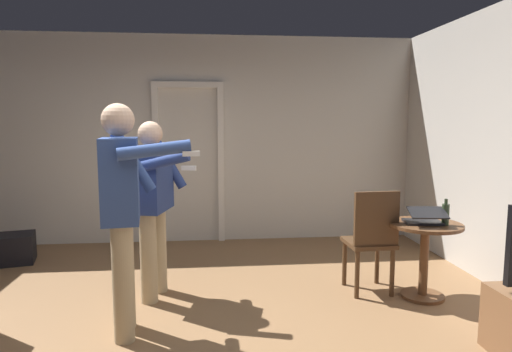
% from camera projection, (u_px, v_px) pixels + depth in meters
% --- Properties ---
extents(ground_plane, '(6.95, 6.95, 0.00)m').
position_uv_depth(ground_plane, '(155.00, 341.00, 3.32)').
color(ground_plane, olive).
extents(wall_back, '(6.56, 0.12, 2.74)m').
position_uv_depth(wall_back, '(179.00, 140.00, 6.00)').
color(wall_back, beige).
rests_on(wall_back, ground_plane).
extents(doorway_frame, '(0.93, 0.08, 2.13)m').
position_uv_depth(doorway_frame, '(189.00, 151.00, 5.95)').
color(doorway_frame, white).
rests_on(doorway_frame, ground_plane).
extents(side_table, '(0.65, 0.65, 0.70)m').
position_uv_depth(side_table, '(425.00, 248.00, 4.09)').
color(side_table, brown).
rests_on(side_table, ground_plane).
extents(laptop, '(0.36, 0.37, 0.16)m').
position_uv_depth(laptop, '(424.00, 219.00, 4.01)').
color(laptop, black).
rests_on(laptop, side_table).
extents(bottle_on_table, '(0.06, 0.06, 0.24)m').
position_uv_depth(bottle_on_table, '(445.00, 214.00, 3.99)').
color(bottle_on_table, '#304127').
rests_on(bottle_on_table, side_table).
extents(wooden_chair, '(0.44, 0.44, 0.99)m').
position_uv_depth(wooden_chair, '(372.00, 237.00, 4.18)').
color(wooden_chair, '#4C331E').
rests_on(wooden_chair, ground_plane).
extents(person_blue_shirt, '(0.75, 0.58, 1.75)m').
position_uv_depth(person_blue_shirt, '(123.00, 203.00, 3.31)').
color(person_blue_shirt, tan).
rests_on(person_blue_shirt, ground_plane).
extents(person_striped_shirt, '(0.59, 0.72, 1.62)m').
position_uv_depth(person_striped_shirt, '(153.00, 196.00, 4.06)').
color(person_striped_shirt, tan).
rests_on(person_striped_shirt, ground_plane).
extents(suitcase_dark, '(0.61, 0.51, 0.33)m').
position_uv_depth(suitcase_dark, '(9.00, 249.00, 5.13)').
color(suitcase_dark, black).
rests_on(suitcase_dark, ground_plane).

